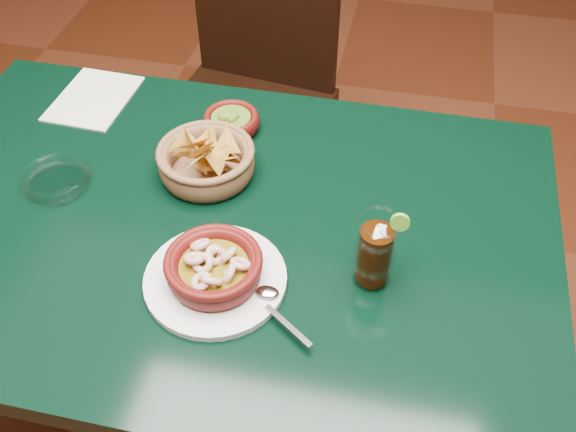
% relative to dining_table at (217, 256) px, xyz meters
% --- Properties ---
extents(ground, '(7.00, 7.00, 0.00)m').
position_rel_dining_table_xyz_m(ground, '(0.00, 0.00, -0.65)').
color(ground, '#471C0C').
rests_on(ground, ground).
extents(dining_table, '(1.20, 0.80, 0.75)m').
position_rel_dining_table_xyz_m(dining_table, '(0.00, 0.00, 0.00)').
color(dining_table, black).
rests_on(dining_table, ground).
extents(dining_chair, '(0.49, 0.49, 0.94)m').
position_rel_dining_table_xyz_m(dining_chair, '(-0.12, 0.71, -0.13)').
color(dining_chair, black).
rests_on(dining_chair, ground).
extents(shrimp_plate, '(0.29, 0.23, 0.07)m').
position_rel_dining_table_xyz_m(shrimp_plate, '(0.05, -0.13, 0.13)').
color(shrimp_plate, silver).
rests_on(shrimp_plate, dining_table).
extents(chip_basket, '(0.21, 0.21, 0.13)m').
position_rel_dining_table_xyz_m(chip_basket, '(-0.04, 0.11, 0.13)').
color(chip_basket, brown).
rests_on(chip_basket, dining_table).
extents(guacamole_ramekin, '(0.13, 0.13, 0.05)m').
position_rel_dining_table_xyz_m(guacamole_ramekin, '(-0.04, 0.25, 0.12)').
color(guacamole_ramekin, '#440A08').
rests_on(guacamole_ramekin, dining_table).
extents(cola_drink, '(0.13, 0.13, 0.15)m').
position_rel_dining_table_xyz_m(cola_drink, '(0.29, -0.07, 0.16)').
color(cola_drink, white).
rests_on(cola_drink, dining_table).
extents(glass_ashtray, '(0.14, 0.14, 0.03)m').
position_rel_dining_table_xyz_m(glass_ashtray, '(-0.31, 0.02, 0.11)').
color(glass_ashtray, white).
rests_on(glass_ashtray, dining_table).
extents(paper_menu, '(0.16, 0.21, 0.00)m').
position_rel_dining_table_xyz_m(paper_menu, '(-0.36, 0.29, 0.10)').
color(paper_menu, beige).
rests_on(paper_menu, dining_table).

